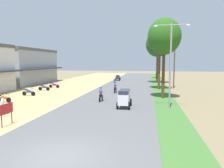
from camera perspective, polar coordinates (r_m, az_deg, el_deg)
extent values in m
plane|color=#7A6B4C|center=(10.13, -14.32, -19.43)|extent=(180.00, 180.00, 0.00)
cube|color=#565659|center=(10.11, -14.32, -19.22)|extent=(9.00, 140.00, 0.08)
cube|color=#999EA8|center=(44.10, -22.56, 4.21)|extent=(6.11, 13.87, 6.40)
cube|color=#2D3847|center=(42.24, -18.38, 4.13)|extent=(1.20, 13.87, 0.25)
cube|color=#59514C|center=(44.15, -22.75, 8.68)|extent=(6.31, 14.07, 0.50)
cylinder|color=black|center=(24.31, -26.89, -3.99)|extent=(0.56, 0.06, 0.56)
cube|color=#333338|center=(24.66, -28.06, -3.49)|extent=(1.12, 0.12, 0.12)
ellipsoid|color=orange|center=(24.59, -27.93, -3.17)|extent=(0.64, 0.28, 0.32)
cube|color=black|center=(24.80, -28.60, -2.86)|extent=(0.44, 0.20, 0.10)
cylinder|color=#A5A8AD|center=(24.31, -27.04, -3.35)|extent=(0.26, 0.05, 0.68)
cylinder|color=black|center=(24.29, -27.19, -2.48)|extent=(0.04, 0.54, 0.04)
cylinder|color=black|center=(27.81, -21.14, -2.53)|extent=(0.56, 0.06, 0.56)
cylinder|color=black|center=(28.47, -23.27, -2.43)|extent=(0.56, 0.06, 0.56)
cube|color=#333338|center=(28.11, -22.23, -2.12)|extent=(1.12, 0.12, 0.12)
ellipsoid|color=#1E4CA5|center=(28.05, -22.10, -1.84)|extent=(0.64, 0.28, 0.32)
cube|color=black|center=(28.23, -22.73, -1.57)|extent=(0.44, 0.20, 0.10)
cylinder|color=#A5A8AD|center=(27.80, -21.26, -1.98)|extent=(0.26, 0.05, 0.68)
cylinder|color=black|center=(27.78, -21.40, -1.22)|extent=(0.04, 0.54, 0.04)
cylinder|color=black|center=(32.17, -17.46, -1.27)|extent=(0.56, 0.06, 0.56)
cylinder|color=black|center=(32.76, -19.38, -1.21)|extent=(0.56, 0.06, 0.56)
cube|color=#333338|center=(32.44, -18.44, -0.92)|extent=(1.12, 0.12, 0.12)
ellipsoid|color=#1E4CA5|center=(32.39, -18.32, -0.68)|extent=(0.64, 0.28, 0.32)
cube|color=black|center=(32.55, -18.89, -0.46)|extent=(0.44, 0.20, 0.10)
cylinder|color=#A5A8AD|center=(32.17, -17.57, -0.79)|extent=(0.26, 0.05, 0.68)
cylinder|color=black|center=(32.15, -17.69, -0.13)|extent=(0.04, 0.54, 0.04)
cylinder|color=black|center=(34.93, -14.92, -0.63)|extent=(0.56, 0.06, 0.56)
cylinder|color=black|center=(35.48, -16.73, -0.58)|extent=(0.56, 0.06, 0.56)
cube|color=#333338|center=(35.18, -15.84, -0.31)|extent=(1.12, 0.12, 0.12)
ellipsoid|color=#8C1E8C|center=(35.13, -15.73, -0.09)|extent=(0.64, 0.28, 0.32)
cube|color=black|center=(35.28, -16.26, 0.12)|extent=(0.44, 0.20, 0.10)
cylinder|color=#A5A8AD|center=(34.93, -15.02, -0.18)|extent=(0.26, 0.05, 0.68)
cylinder|color=black|center=(34.92, -15.12, 0.42)|extent=(0.04, 0.54, 0.04)
cylinder|color=#262628|center=(15.37, -28.41, -9.22)|extent=(0.06, 0.06, 0.80)
cylinder|color=#262628|center=(16.13, -26.18, -8.41)|extent=(0.06, 0.06, 0.80)
cube|color=red|center=(15.58, -27.40, -6.14)|extent=(0.04, 1.30, 0.70)
cylinder|color=#33333D|center=(18.90, -28.21, -6.41)|extent=(0.14, 0.14, 0.82)
cylinder|color=#33333D|center=(19.05, -27.94, -6.30)|extent=(0.14, 0.14, 0.82)
ellipsoid|color=silver|center=(18.85, -28.18, -4.30)|extent=(0.29, 0.39, 0.56)
sphere|color=#9E7556|center=(18.78, -28.24, -3.07)|extent=(0.22, 0.22, 0.22)
cylinder|color=#4C351E|center=(24.82, 14.13, 3.08)|extent=(0.35, 0.35, 6.06)
ellipsoid|color=#245817|center=(24.96, 14.39, 12.73)|extent=(3.80, 3.80, 4.24)
cylinder|color=#4C351E|center=(33.00, 13.05, 4.50)|extent=(0.34, 0.34, 6.84)
ellipsoid|color=#1E661A|center=(33.18, 13.23, 12.10)|extent=(3.82, 3.82, 3.53)
cylinder|color=#4C351E|center=(43.03, 12.48, 4.61)|extent=(0.35, 0.35, 6.45)
ellipsoid|color=#214F1D|center=(43.16, 12.63, 10.72)|extent=(4.75, 4.75, 5.02)
cylinder|color=#4C351E|center=(54.43, 12.48, 4.85)|extent=(0.40, 0.40, 6.34)
ellipsoid|color=#265419|center=(54.50, 12.58, 9.10)|extent=(3.36, 3.36, 3.17)
cylinder|color=gray|center=(19.39, 15.98, 4.68)|extent=(0.16, 0.16, 7.72)
cylinder|color=gray|center=(19.61, 14.20, 15.63)|extent=(1.40, 0.08, 0.08)
ellipsoid|color=silver|center=(19.57, 12.07, 15.50)|extent=(0.36, 0.20, 0.14)
cylinder|color=gray|center=(19.75, 18.41, 15.44)|extent=(1.40, 0.08, 0.08)
ellipsoid|color=silver|center=(19.84, 20.47, 15.12)|extent=(0.36, 0.20, 0.14)
cylinder|color=gray|center=(47.90, 12.66, 5.65)|extent=(0.16, 0.16, 7.96)
cylinder|color=gray|center=(48.00, 11.92, 10.25)|extent=(1.40, 0.08, 0.08)
ellipsoid|color=silver|center=(47.99, 11.07, 10.18)|extent=(0.36, 0.20, 0.14)
cylinder|color=gray|center=(48.06, 13.61, 10.20)|extent=(1.40, 0.08, 0.08)
ellipsoid|color=silver|center=(48.10, 14.46, 10.10)|extent=(0.36, 0.20, 0.14)
cylinder|color=gray|center=(58.18, 12.26, 5.95)|extent=(0.16, 0.16, 8.42)
cylinder|color=gray|center=(58.30, 11.66, 9.96)|extent=(1.40, 0.08, 0.08)
ellipsoid|color=silver|center=(58.28, 10.96, 9.91)|extent=(0.36, 0.20, 0.14)
cylinder|color=gray|center=(58.35, 13.05, 9.93)|extent=(1.40, 0.08, 0.08)
ellipsoid|color=silver|center=(58.38, 13.75, 9.84)|extent=(0.36, 0.20, 0.14)
cylinder|color=brown|center=(35.23, 17.01, 6.08)|extent=(0.20, 0.20, 8.91)
cube|color=#473323|center=(35.46, 17.21, 12.48)|extent=(1.80, 0.10, 0.10)
cylinder|color=brown|center=(43.80, 15.86, 6.03)|extent=(0.20, 0.20, 8.84)
cube|color=#473323|center=(43.98, 16.01, 11.14)|extent=(1.80, 0.10, 0.10)
cube|color=silver|center=(19.35, 3.50, -4.01)|extent=(0.95, 2.40, 0.95)
cube|color=#232B38|center=(19.15, 3.48, -2.15)|extent=(0.87, 2.00, 0.35)
cylinder|color=black|center=(18.55, 4.82, -6.07)|extent=(0.12, 0.68, 0.68)
cylinder|color=black|center=(18.68, 1.53, -5.96)|extent=(0.12, 0.68, 0.68)
cylinder|color=black|center=(20.24, 5.29, -5.04)|extent=(0.12, 0.68, 0.68)
cylinder|color=black|center=(20.36, 2.28, -4.95)|extent=(0.12, 0.68, 0.68)
cube|color=#282D33|center=(47.53, 1.63, 1.72)|extent=(0.84, 1.95, 0.50)
cube|color=#232B38|center=(47.45, 1.62, 2.25)|extent=(0.77, 1.10, 0.40)
cylinder|color=black|center=(48.32, 1.21, 1.46)|extent=(0.10, 0.60, 0.60)
cylinder|color=black|center=(48.18, 2.31, 1.44)|extent=(0.10, 0.60, 0.60)
cylinder|color=black|center=(46.93, 0.93, 1.32)|extent=(0.10, 0.60, 0.60)
cylinder|color=black|center=(46.79, 2.07, 1.30)|extent=(0.10, 0.60, 0.60)
cylinder|color=black|center=(23.09, -2.72, -3.78)|extent=(0.06, 0.56, 0.56)
cylinder|color=black|center=(21.91, -3.45, -4.33)|extent=(0.06, 0.56, 0.56)
cube|color=#333338|center=(22.47, -3.08, -3.59)|extent=(0.12, 1.12, 0.12)
ellipsoid|color=#8C1E8C|center=(22.52, -3.03, -3.21)|extent=(0.28, 0.64, 0.32)
cube|color=black|center=(22.16, -3.25, -3.05)|extent=(0.20, 0.44, 0.10)
cylinder|color=#A5A8AD|center=(22.99, -2.75, -3.14)|extent=(0.05, 0.26, 0.68)
cylinder|color=black|center=(22.87, -2.79, -2.25)|extent=(0.54, 0.04, 0.04)
ellipsoid|color=#724C8C|center=(22.17, -3.21, -2.00)|extent=(0.36, 0.28, 0.64)
sphere|color=blue|center=(22.16, -3.19, -0.96)|extent=(0.28, 0.28, 0.28)
cylinder|color=#2D2D38|center=(22.40, -3.49, -3.57)|extent=(0.12, 0.12, 0.48)
cylinder|color=#2D2D38|center=(22.34, -2.79, -3.60)|extent=(0.12, 0.12, 0.48)
cylinder|color=black|center=(29.13, 1.13, -1.70)|extent=(0.06, 0.56, 0.56)
cylinder|color=black|center=(27.91, 0.72, -2.04)|extent=(0.06, 0.56, 0.56)
cube|color=#333338|center=(28.49, 0.93, -1.51)|extent=(0.12, 1.12, 0.12)
ellipsoid|color=#8C1E8C|center=(28.55, 0.96, -1.21)|extent=(0.28, 0.64, 0.32)
cube|color=black|center=(28.19, 0.84, -1.06)|extent=(0.20, 0.44, 0.10)
cylinder|color=#A5A8AD|center=(29.03, 1.11, -1.19)|extent=(0.05, 0.26, 0.68)
cylinder|color=black|center=(28.93, 1.09, -0.47)|extent=(0.54, 0.04, 0.04)
ellipsoid|color=#724C8C|center=(28.22, 0.87, -0.23)|extent=(0.36, 0.28, 0.64)
sphere|color=blue|center=(28.22, 0.88, 0.58)|extent=(0.28, 0.28, 0.28)
cylinder|color=#2D2D38|center=(28.42, 0.62, -1.49)|extent=(0.12, 0.12, 0.48)
cylinder|color=#2D2D38|center=(28.37, 1.18, -1.50)|extent=(0.12, 0.12, 0.48)
cylinder|color=black|center=(42.43, 0.86, 0.77)|extent=(0.06, 0.56, 0.56)
cylinder|color=black|center=(41.21, 0.58, 0.62)|extent=(0.06, 0.56, 0.56)
cube|color=#333338|center=(41.80, 0.73, 0.94)|extent=(0.12, 1.12, 0.12)
ellipsoid|color=#1E4CA5|center=(41.87, 0.74, 1.14)|extent=(0.28, 0.64, 0.32)
cube|color=black|center=(41.50, 0.66, 1.26)|extent=(0.20, 0.44, 0.10)
cylinder|color=#A5A8AD|center=(42.34, 0.85, 1.13)|extent=(0.05, 0.26, 0.68)
cylinder|color=black|center=(42.25, 0.84, 1.62)|extent=(0.54, 0.04, 0.04)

